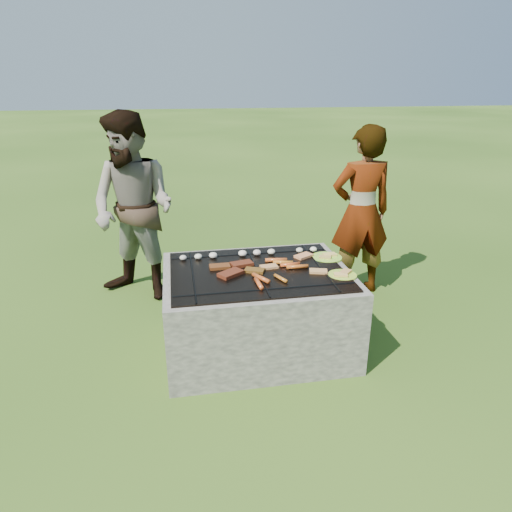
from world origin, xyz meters
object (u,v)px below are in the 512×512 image
at_px(plate_far, 327,257).
at_px(plate_near, 343,275).
at_px(fire_pit, 257,312).
at_px(bystander, 134,209).
at_px(cook, 361,212).

xyz_separation_m(plate_far, plate_near, (-0.00, -0.34, 0.00)).
distance_m(fire_pit, plate_near, 0.67).
distance_m(plate_near, bystander, 1.91).
height_order(plate_near, cook, cook).
xyz_separation_m(plate_far, bystander, (-1.45, 0.88, 0.21)).
bearing_deg(cook, plate_near, 60.76).
bearing_deg(bystander, plate_near, -6.63).
height_order(plate_far, cook, cook).
xyz_separation_m(fire_pit, plate_far, (0.56, 0.16, 0.33)).
height_order(fire_pit, plate_near, plate_near).
bearing_deg(plate_near, fire_pit, 162.35).
height_order(plate_far, plate_near, same).
distance_m(fire_pit, bystander, 1.47).
xyz_separation_m(plate_far, cook, (0.52, 0.63, 0.15)).
bearing_deg(cook, fire_pit, 35.18).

